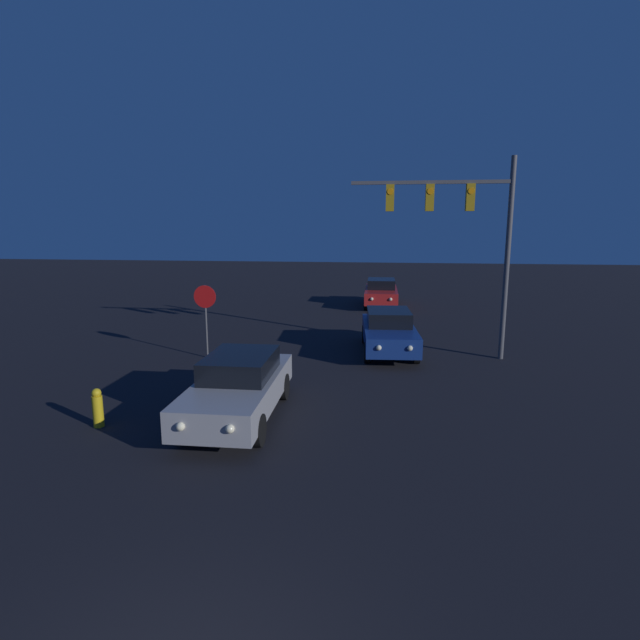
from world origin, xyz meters
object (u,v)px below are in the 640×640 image
car_near (239,386)px  fire_hydrant (98,408)px  car_far (381,292)px  stop_sign (205,307)px  traffic_signal_mast (464,223)px  car_mid (389,331)px

car_near → fire_hydrant: bearing=16.3°
car_far → stop_sign: bearing=63.5°
car_far → stop_sign: size_ratio=1.88×
traffic_signal_mast → fire_hydrant: 12.61m
traffic_signal_mast → stop_sign: size_ratio=2.66×
car_mid → traffic_signal_mast: 4.63m
car_far → fire_hydrant: 19.82m
car_near → car_far: bearing=-101.3°
car_near → fire_hydrant: car_near is taller
car_far → fire_hydrant: car_far is taller
stop_sign → fire_hydrant: bearing=-93.1°
stop_sign → fire_hydrant: stop_sign is taller
traffic_signal_mast → fire_hydrant: (-9.17, -7.54, -4.27)m
car_near → stop_sign: size_ratio=1.88×
car_near → car_mid: size_ratio=0.99×
fire_hydrant → stop_sign: bearing=86.9°
car_mid → traffic_signal_mast: (2.43, -0.42, 3.92)m
car_near → car_mid: 7.87m
stop_sign → car_near: bearing=-62.5°
car_near → car_far: (3.22, 17.80, 0.00)m
car_far → traffic_signal_mast: 12.23m
stop_sign → fire_hydrant: (-0.34, -6.30, -1.37)m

